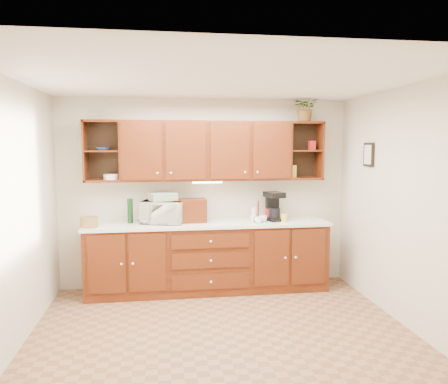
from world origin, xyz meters
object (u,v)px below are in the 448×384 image
object	(u,v)px
microwave	(163,212)
coffee_maker	(274,207)
potted_plant	(306,108)
bread_box	(190,211)

from	to	relation	value
microwave	coffee_maker	bearing A→B (deg)	16.09
potted_plant	bread_box	bearing A→B (deg)	-179.63
coffee_maker	potted_plant	world-z (taller)	potted_plant
microwave	potted_plant	distance (m)	2.39
microwave	bread_box	distance (m)	0.35
microwave	potted_plant	world-z (taller)	potted_plant
coffee_maker	potted_plant	distance (m)	1.42
microwave	bread_box	xyz separation A→B (m)	(0.35, 0.04, 0.00)
coffee_maker	microwave	bearing A→B (deg)	165.00
microwave	potted_plant	bearing A→B (deg)	16.99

